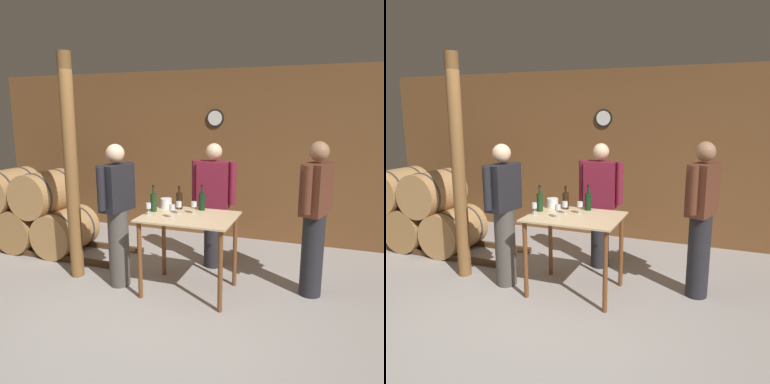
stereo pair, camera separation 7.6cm
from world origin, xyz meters
TOP-DOWN VIEW (x-y plane):
  - ground_plane at (0.00, 0.00)m, footprint 14.00×14.00m
  - back_wall at (-0.00, 2.71)m, footprint 8.40×0.08m
  - barrel_rack at (-2.57, 1.18)m, footprint 3.53×0.78m
  - tasting_table at (0.24, 0.60)m, footprint 1.03×0.77m
  - wooden_post at (-1.24, 0.53)m, footprint 0.16×0.16m
  - wine_bottle_far_left at (-0.21, 0.65)m, footprint 0.07×0.07m
  - wine_bottle_left at (0.02, 0.85)m, footprint 0.08×0.08m
  - wine_bottle_center at (0.29, 0.89)m, footprint 0.08×0.08m
  - wine_glass_near_left at (-0.20, 0.48)m, footprint 0.06×0.06m
  - wine_glass_near_center at (0.10, 0.45)m, footprint 0.06×0.06m
  - wine_glass_near_right at (0.10, 0.65)m, footprint 0.06×0.06m
  - wine_glass_far_side at (0.26, 0.71)m, footprint 0.06×0.06m
  - ice_bucket at (-0.14, 0.84)m, footprint 0.13×0.13m
  - person_host at (-0.60, 0.49)m, footprint 0.29×0.58m
  - person_visitor_with_scarf at (1.55, 0.98)m, footprint 0.34×0.56m
  - person_visitor_bearded at (0.28, 1.41)m, footprint 0.59×0.24m

SIDE VIEW (x-z plane):
  - ground_plane at x=0.00m, z-range 0.00..0.00m
  - barrel_rack at x=-2.57m, z-range -0.07..1.13m
  - tasting_table at x=0.24m, z-range 0.28..1.18m
  - person_visitor_bearded at x=0.28m, z-range 0.05..1.69m
  - person_host at x=-0.60m, z-range 0.05..1.73m
  - person_visitor_with_scarf at x=1.55m, z-range 0.05..1.78m
  - ice_bucket at x=-0.14m, z-range 0.90..1.02m
  - wine_glass_near_left at x=-0.20m, z-range 0.93..1.07m
  - wine_glass_far_side at x=0.26m, z-range 0.93..1.07m
  - wine_glass_near_right at x=0.10m, z-range 0.93..1.07m
  - wine_bottle_left at x=0.02m, z-range 0.87..1.14m
  - wine_bottle_center at x=0.29m, z-range 0.86..1.16m
  - wine_glass_near_center at x=0.10m, z-range 0.94..1.09m
  - wine_bottle_far_left at x=-0.21m, z-range 0.86..1.17m
  - wooden_post at x=-1.24m, z-range 0.00..2.70m
  - back_wall at x=0.00m, z-range 0.00..2.70m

